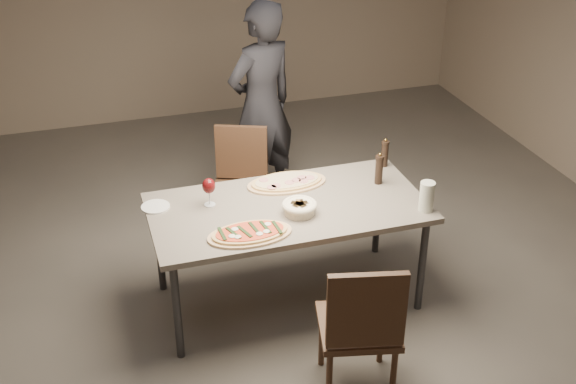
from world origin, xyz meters
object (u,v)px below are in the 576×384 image
object	(u,v)px
bread_basket	(299,207)
diner	(262,106)
zucchini_pizza	(250,233)
chair_far	(240,178)
pepper_mill_left	(385,153)
chair_near	(361,324)
dining_table	(288,213)
ham_pizza	(287,182)
carafe	(427,196)

from	to	relation	value
bread_basket	diner	distance (m)	1.54
zucchini_pizza	chair_far	world-z (taller)	chair_far
chair_far	pepper_mill_left	bearing A→B (deg)	169.77
bread_basket	chair_far	distance (m)	1.09
bread_basket	chair_near	world-z (taller)	chair_near
zucchini_pizza	bread_basket	world-z (taller)	bread_basket
chair_near	chair_far	bearing A→B (deg)	109.48
zucchini_pizza	pepper_mill_left	xyz separation A→B (m)	(1.16, 0.62, 0.09)
bread_basket	chair_near	bearing A→B (deg)	-85.14
dining_table	ham_pizza	distance (m)	0.30
dining_table	ham_pizza	world-z (taller)	ham_pizza
ham_pizza	carafe	size ratio (longest dim) A/B	2.78
bread_basket	chair_near	size ratio (longest dim) A/B	0.24
pepper_mill_left	diner	xyz separation A→B (m)	(-0.62, 1.07, 0.02)
ham_pizza	carafe	bearing A→B (deg)	-50.35
carafe	chair_far	bearing A→B (deg)	126.96
ham_pizza	bread_basket	xyz separation A→B (m)	(-0.04, -0.40, 0.03)
ham_pizza	pepper_mill_left	size ratio (longest dim) A/B	2.58
ham_pizza	dining_table	bearing A→B (deg)	-117.55
chair_near	carafe	bearing A→B (deg)	57.00
dining_table	carafe	world-z (taller)	carafe
bread_basket	carafe	bearing A→B (deg)	-14.00
carafe	chair_far	xyz separation A→B (m)	(-0.93, 1.24, -0.35)
chair_far	diner	distance (m)	0.68
chair_near	ham_pizza	bearing A→B (deg)	104.69
pepper_mill_left	dining_table	bearing A→B (deg)	-157.76
chair_near	chair_far	distance (m)	1.94
bread_basket	dining_table	bearing A→B (deg)	108.08
zucchini_pizza	chair_near	bearing A→B (deg)	-56.32
ham_pizza	chair_near	xyz separation A→B (m)	(0.04, -1.29, -0.24)
pepper_mill_left	diner	size ratio (longest dim) A/B	0.12
bread_basket	chair_far	xyz separation A→B (m)	(-0.14, 1.04, -0.30)
pepper_mill_left	diner	bearing A→B (deg)	120.25
dining_table	ham_pizza	size ratio (longest dim) A/B	3.24
zucchini_pizza	chair_near	distance (m)	0.88
pepper_mill_left	ham_pizza	bearing A→B (deg)	-175.44
zucchini_pizza	bread_basket	bearing A→B (deg)	25.68
bread_basket	chair_far	size ratio (longest dim) A/B	0.25
ham_pizza	chair_far	xyz separation A→B (m)	(-0.18, 0.64, -0.27)
pepper_mill_left	chair_far	distance (m)	1.15
ham_pizza	diner	size ratio (longest dim) A/B	0.32
pepper_mill_left	chair_far	bearing A→B (deg)	148.03
zucchini_pizza	chair_far	size ratio (longest dim) A/B	0.59
carafe	chair_near	size ratio (longest dim) A/B	0.21
bread_basket	pepper_mill_left	size ratio (longest dim) A/B	1.05
bread_basket	ham_pizza	bearing A→B (deg)	84.42
pepper_mill_left	diner	distance (m)	1.23
carafe	chair_near	distance (m)	1.04
bread_basket	carafe	xyz separation A→B (m)	(0.79, -0.20, 0.05)
dining_table	ham_pizza	xyz separation A→B (m)	(0.08, 0.28, 0.07)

